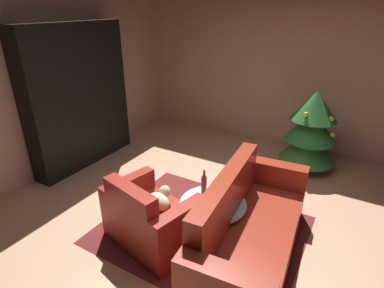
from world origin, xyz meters
name	(u,v)px	position (x,y,z in m)	size (l,w,h in m)	color
ground_plane	(210,225)	(0.00, 0.00, 0.00)	(6.76, 6.76, 0.00)	tan
wall_back	(287,70)	(0.00, 2.85, 1.35)	(5.59, 0.06, 2.70)	tan
wall_left	(40,85)	(-2.77, 0.00, 1.35)	(0.06, 5.75, 2.70)	tan
area_rug	(201,230)	(-0.05, -0.14, 0.00)	(2.23, 1.81, 0.01)	maroon
bookshelf_unit	(85,98)	(-2.52, 0.55, 1.07)	(0.34, 1.76, 2.19)	black
armchair_red	(151,219)	(-0.45, -0.56, 0.29)	(1.11, 0.89, 0.80)	maroon
couch_red	(248,232)	(0.55, -0.25, 0.31)	(0.93, 2.04, 0.91)	maroon
coffee_table	(213,206)	(0.10, -0.16, 0.41)	(0.73, 0.73, 0.45)	black
book_stack_on_table	(216,202)	(0.15, -0.21, 0.50)	(0.23, 0.18, 0.11)	#26568A
bottle_on_table	(204,185)	(-0.07, -0.05, 0.57)	(0.06, 0.06, 0.31)	maroon
decorated_tree	(311,130)	(0.67, 2.05, 0.65)	(0.87, 0.87, 1.25)	brown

